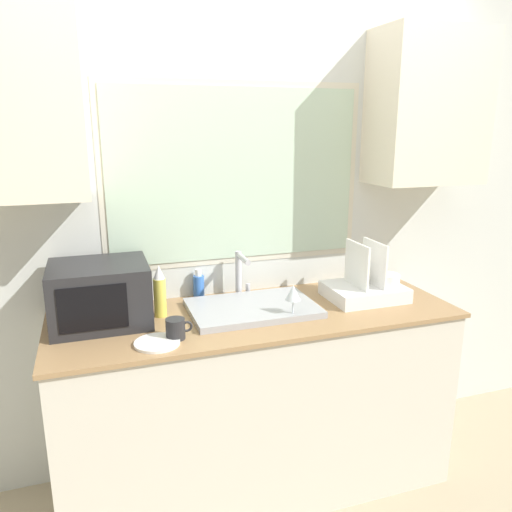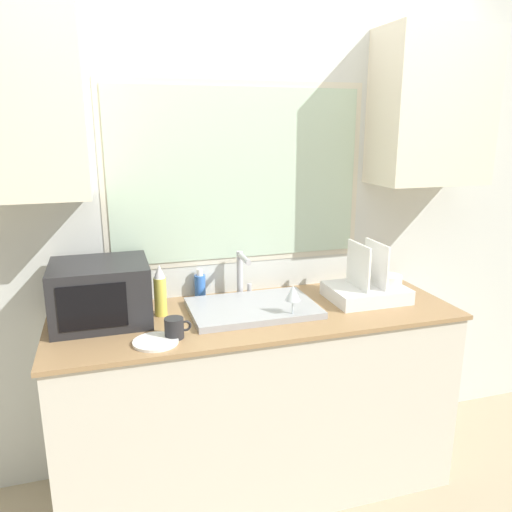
{
  "view_description": "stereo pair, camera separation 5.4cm",
  "coord_description": "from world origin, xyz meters",
  "px_view_note": "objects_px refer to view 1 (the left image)",
  "views": [
    {
      "loc": [
        -0.69,
        -1.75,
        1.77
      ],
      "look_at": [
        -0.01,
        0.29,
        1.2
      ],
      "focal_mm": 35.0,
      "sensor_mm": 36.0,
      "label": 1
    },
    {
      "loc": [
        -0.64,
        -1.77,
        1.77
      ],
      "look_at": [
        -0.01,
        0.29,
        1.2
      ],
      "focal_mm": 35.0,
      "sensor_mm": 36.0,
      "label": 2
    }
  ],
  "objects_px": {
    "faucet": "(241,271)",
    "mug_near_sink": "(176,329)",
    "microwave": "(100,294)",
    "soap_bottle": "(199,286)",
    "spray_bottle": "(160,292)",
    "wine_glass": "(293,294)",
    "dish_rack": "(366,287)"
  },
  "relations": [
    {
      "from": "microwave",
      "to": "dish_rack",
      "type": "relative_size",
      "value": 1.12
    },
    {
      "from": "spray_bottle",
      "to": "soap_bottle",
      "type": "height_order",
      "value": "spray_bottle"
    },
    {
      "from": "faucet",
      "to": "microwave",
      "type": "xyz_separation_m",
      "value": [
        -0.68,
        -0.12,
        -0.01
      ]
    },
    {
      "from": "faucet",
      "to": "dish_rack",
      "type": "distance_m",
      "value": 0.64
    },
    {
      "from": "faucet",
      "to": "spray_bottle",
      "type": "bearing_deg",
      "value": -162.96
    },
    {
      "from": "wine_glass",
      "to": "faucet",
      "type": "bearing_deg",
      "value": 110.49
    },
    {
      "from": "faucet",
      "to": "spray_bottle",
      "type": "relative_size",
      "value": 0.97
    },
    {
      "from": "soap_bottle",
      "to": "wine_glass",
      "type": "xyz_separation_m",
      "value": [
        0.34,
        -0.42,
        0.06
      ]
    },
    {
      "from": "spray_bottle",
      "to": "mug_near_sink",
      "type": "xyz_separation_m",
      "value": [
        0.02,
        -0.27,
        -0.07
      ]
    },
    {
      "from": "mug_near_sink",
      "to": "wine_glass",
      "type": "height_order",
      "value": "wine_glass"
    },
    {
      "from": "microwave",
      "to": "mug_near_sink",
      "type": "height_order",
      "value": "microwave"
    },
    {
      "from": "faucet",
      "to": "soap_bottle",
      "type": "xyz_separation_m",
      "value": [
        -0.2,
        0.06,
        -0.08
      ]
    },
    {
      "from": "faucet",
      "to": "mug_near_sink",
      "type": "height_order",
      "value": "faucet"
    },
    {
      "from": "microwave",
      "to": "spray_bottle",
      "type": "xyz_separation_m",
      "value": [
        0.26,
        -0.0,
        -0.02
      ]
    },
    {
      "from": "faucet",
      "to": "dish_rack",
      "type": "relative_size",
      "value": 0.63
    },
    {
      "from": "soap_bottle",
      "to": "wine_glass",
      "type": "distance_m",
      "value": 0.54
    },
    {
      "from": "wine_glass",
      "to": "dish_rack",
      "type": "bearing_deg",
      "value": 17.26
    },
    {
      "from": "dish_rack",
      "to": "soap_bottle",
      "type": "height_order",
      "value": "dish_rack"
    },
    {
      "from": "dish_rack",
      "to": "soap_bottle",
      "type": "relative_size",
      "value": 2.49
    },
    {
      "from": "microwave",
      "to": "spray_bottle",
      "type": "distance_m",
      "value": 0.26
    },
    {
      "from": "dish_rack",
      "to": "wine_glass",
      "type": "distance_m",
      "value": 0.48
    },
    {
      "from": "faucet",
      "to": "microwave",
      "type": "bearing_deg",
      "value": -169.59
    },
    {
      "from": "dish_rack",
      "to": "wine_glass",
      "type": "relative_size",
      "value": 2.29
    },
    {
      "from": "faucet",
      "to": "dish_rack",
      "type": "xyz_separation_m",
      "value": [
        0.59,
        -0.22,
        -0.08
      ]
    },
    {
      "from": "spray_bottle",
      "to": "soap_bottle",
      "type": "relative_size",
      "value": 1.62
    },
    {
      "from": "spray_bottle",
      "to": "dish_rack",
      "type": "bearing_deg",
      "value": -4.95
    },
    {
      "from": "mug_near_sink",
      "to": "microwave",
      "type": "bearing_deg",
      "value": 135.56
    },
    {
      "from": "faucet",
      "to": "microwave",
      "type": "height_order",
      "value": "microwave"
    },
    {
      "from": "microwave",
      "to": "soap_bottle",
      "type": "relative_size",
      "value": 2.79
    },
    {
      "from": "spray_bottle",
      "to": "wine_glass",
      "type": "relative_size",
      "value": 1.49
    },
    {
      "from": "dish_rack",
      "to": "mug_near_sink",
      "type": "height_order",
      "value": "dish_rack"
    },
    {
      "from": "faucet",
      "to": "soap_bottle",
      "type": "relative_size",
      "value": 1.57
    }
  ]
}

